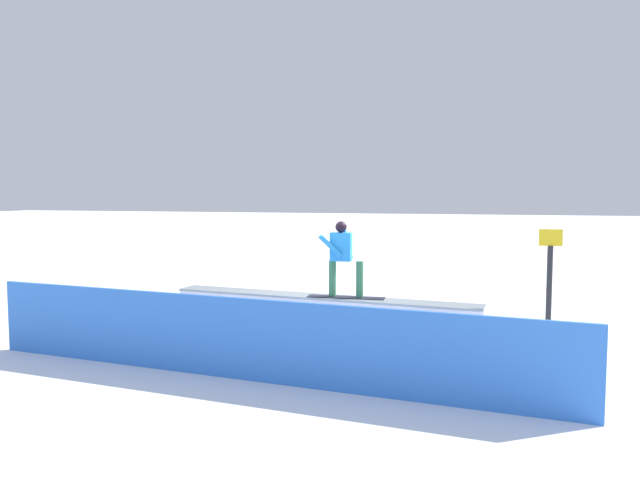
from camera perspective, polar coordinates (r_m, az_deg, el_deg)
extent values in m
plane|color=white|center=(11.85, 0.14, -7.93)|extent=(120.00, 120.00, 0.00)
cube|color=white|center=(11.79, 0.14, -6.75)|extent=(6.24, 1.12, 0.50)
cube|color=black|center=(11.82, 0.14, -7.34)|extent=(6.25, 1.13, 0.12)
cube|color=gray|center=(11.74, 0.14, -5.47)|extent=(6.25, 1.18, 0.04)
cube|color=#201F2C|center=(11.57, 2.49, -5.49)|extent=(1.51, 0.36, 0.01)
cylinder|color=#306945|center=(11.56, 1.20, -3.70)|extent=(0.15, 0.15, 0.70)
cylinder|color=#306945|center=(11.47, 3.81, -3.78)|extent=(0.15, 0.15, 0.70)
cube|color=#2788D7|center=(11.46, 2.02, -0.65)|extent=(0.41, 0.26, 0.55)
sphere|color=black|center=(11.43, 2.03, 1.26)|extent=(0.22, 0.22, 0.22)
cylinder|color=#2788D7|center=(11.33, 0.98, -0.57)|extent=(0.47, 0.11, 0.44)
cylinder|color=#2788D7|center=(11.60, 2.66, -0.45)|extent=(0.23, 0.10, 0.56)
cube|color=#3477E2|center=(8.28, -6.74, -9.44)|extent=(8.75, 0.95, 1.13)
cylinder|color=#262628|center=(11.56, 21.06, -4.50)|extent=(0.10, 0.10, 1.61)
cube|color=yellow|center=(11.45, 21.20, 0.22)|extent=(0.40, 0.04, 0.30)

